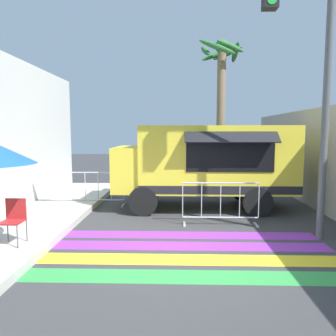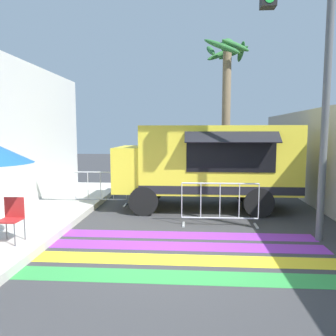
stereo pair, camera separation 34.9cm
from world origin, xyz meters
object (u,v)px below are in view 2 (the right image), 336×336
object	(u,v)px
food_truck	(204,161)
palm_tree	(226,88)
barricade_front	(220,204)
traffic_signal_pole	(295,43)
folding_chair	(12,215)
barricade_side	(101,189)

from	to	relation	value
food_truck	palm_tree	world-z (taller)	palm_tree
barricade_front	palm_tree	xyz separation A→B (m)	(0.80, 6.49, 3.84)
traffic_signal_pole	barricade_front	distance (m)	4.20
barricade_front	palm_tree	bearing A→B (deg)	82.98
folding_chair	palm_tree	size ratio (longest dim) A/B	0.14
barricade_front	barricade_side	bearing A→B (deg)	150.24
barricade_front	barricade_side	distance (m)	4.35
folding_chair	barricade_front	distance (m)	4.94
food_truck	palm_tree	xyz separation A→B (m)	(1.15, 4.48, 2.86)
barricade_front	barricade_side	size ratio (longest dim) A/B	1.15
food_truck	palm_tree	distance (m)	5.44
barricade_side	palm_tree	distance (m)	7.38
barricade_front	barricade_side	xyz separation A→B (m)	(-3.78, 2.16, -0.01)
traffic_signal_pole	folding_chair	size ratio (longest dim) A/B	7.11
palm_tree	folding_chair	bearing A→B (deg)	-121.73
food_truck	barricade_side	world-z (taller)	food_truck
food_truck	palm_tree	bearing A→B (deg)	75.60
folding_chair	barricade_side	xyz separation A→B (m)	(0.71, 4.22, -0.17)
traffic_signal_pole	palm_tree	distance (m)	7.55
folding_chair	palm_tree	bearing A→B (deg)	63.16
traffic_signal_pole	barricade_side	xyz separation A→B (m)	(-5.23, 3.19, -3.81)
traffic_signal_pole	barricade_front	xyz separation A→B (m)	(-1.45, 1.03, -3.80)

